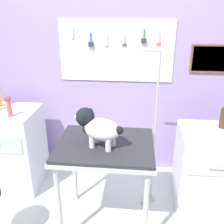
{
  "coord_description": "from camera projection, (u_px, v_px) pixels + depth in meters",
  "views": [
    {
      "loc": [
        0.32,
        -1.65,
        1.96
      ],
      "look_at": [
        0.12,
        0.35,
        1.13
      ],
      "focal_mm": 41.34,
      "sensor_mm": 36.0,
      "label": 1
    }
  ],
  "objects": [
    {
      "name": "rear_wall_panel",
      "position": [
        111.0,
        80.0,
        3.03
      ],
      "size": [
        4.0,
        0.11,
        2.3
      ],
      "color": "#9E88C2",
      "rests_on": "ground"
    },
    {
      "name": "cabinet_right",
      "position": [
        211.0,
        169.0,
        2.62
      ],
      "size": [
        0.68,
        0.54,
        0.86
      ],
      "color": "silver",
      "rests_on": "ground"
    },
    {
      "name": "grooming_arm",
      "position": [
        153.0,
        138.0,
        2.55
      ],
      "size": [
        0.3,
        0.11,
        1.62
      ],
      "color": "#B7B7BC",
      "rests_on": "ground"
    },
    {
      "name": "spray_bottle_short",
      "position": [
        9.0,
        109.0,
        2.6
      ],
      "size": [
        0.05,
        0.05,
        0.2
      ],
      "color": "#D95D63",
      "rests_on": "counter_left"
    },
    {
      "name": "soda_bottle",
      "position": [
        224.0,
        117.0,
        2.49
      ],
      "size": [
        0.07,
        0.07,
        0.24
      ],
      "color": "#422C18",
      "rests_on": "cabinet_right"
    },
    {
      "name": "dog",
      "position": [
        97.0,
        127.0,
        2.12
      ],
      "size": [
        0.43,
        0.29,
        0.32
      ],
      "color": "white",
      "rests_on": "grooming_table"
    },
    {
      "name": "grooming_table",
      "position": [
        105.0,
        153.0,
        2.25
      ],
      "size": [
        0.85,
        0.68,
        0.87
      ],
      "color": "#B7B7BC",
      "rests_on": "ground"
    },
    {
      "name": "counter_left",
      "position": [
        5.0,
        148.0,
        2.95
      ],
      "size": [
        0.8,
        0.58,
        0.92
      ],
      "color": "silver",
      "rests_on": "ground"
    }
  ]
}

